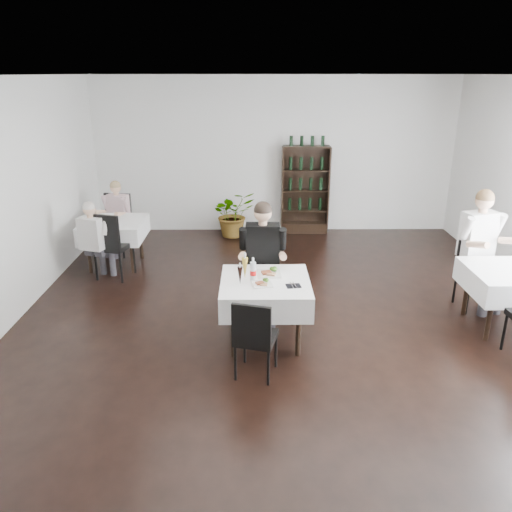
{
  "coord_description": "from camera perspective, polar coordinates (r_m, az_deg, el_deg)",
  "views": [
    {
      "loc": [
        -0.46,
        -5.3,
        3.02
      ],
      "look_at": [
        -0.41,
        0.2,
        1.0
      ],
      "focal_mm": 35.0,
      "sensor_mm": 36.0,
      "label": 1
    }
  ],
  "objects": [
    {
      "name": "potted_tree",
      "position": [
        9.74,
        -2.62,
        4.86
      ],
      "size": [
        1.02,
        0.96,
        0.9
      ],
      "primitive_type": "imported",
      "rotation": [
        0.0,
        0.0,
        0.4
      ],
      "color": "#25541C",
      "rests_on": "ground"
    },
    {
      "name": "right_chair_far",
      "position": [
        7.35,
        23.68,
        -1.46
      ],
      "size": [
        0.45,
        0.46,
        0.92
      ],
      "color": "black",
      "rests_on": "ground"
    },
    {
      "name": "pilsner_dark",
      "position": [
        5.63,
        -1.84,
        -2.24
      ],
      "size": [
        0.06,
        0.06,
        0.26
      ],
      "color": "black",
      "rests_on": "main_table"
    },
    {
      "name": "left_table",
      "position": [
        8.46,
        -15.91,
        2.92
      ],
      "size": [
        0.98,
        0.98,
        0.77
      ],
      "color": "black",
      "rests_on": "ground"
    },
    {
      "name": "room_shell",
      "position": [
        5.53,
        4.23,
        4.17
      ],
      "size": [
        9.0,
        9.0,
        9.0
      ],
      "color": "black",
      "rests_on": "ground"
    },
    {
      "name": "wine_shelf",
      "position": [
        9.91,
        5.64,
        7.42
      ],
      "size": [
        0.9,
        0.28,
        1.75
      ],
      "color": "black",
      "rests_on": "ground"
    },
    {
      "name": "right_table",
      "position": [
        6.86,
        26.92,
        -2.59
      ],
      "size": [
        0.98,
        0.98,
        0.77
      ],
      "color": "black",
      "rests_on": "ground"
    },
    {
      "name": "main_chair_near",
      "position": [
        5.16,
        -0.21,
        -8.96
      ],
      "size": [
        0.5,
        0.5,
        0.89
      ],
      "color": "black",
      "rests_on": "ground"
    },
    {
      "name": "main_table",
      "position": [
        5.82,
        1.06,
        -4.17
      ],
      "size": [
        1.03,
        1.03,
        0.77
      ],
      "color": "black",
      "rests_on": "ground"
    },
    {
      "name": "diner_main",
      "position": [
        6.26,
        0.76,
        0.33
      ],
      "size": [
        0.59,
        0.58,
        1.54
      ],
      "color": "#3B3A41",
      "rests_on": "ground"
    },
    {
      "name": "coke_bottle",
      "position": [
        5.72,
        -0.34,
        -1.77
      ],
      "size": [
        0.07,
        0.07,
        0.28
      ],
      "color": "silver",
      "rests_on": "main_table"
    },
    {
      "name": "left_chair_far",
      "position": [
        9.11,
        -15.68,
        3.98
      ],
      "size": [
        0.54,
        0.54,
        1.04
      ],
      "color": "black",
      "rests_on": "ground"
    },
    {
      "name": "diner_right_far",
      "position": [
        7.25,
        24.47,
        1.61
      ],
      "size": [
        0.68,
        0.73,
        1.61
      ],
      "color": "#3B3A41",
      "rests_on": "ground"
    },
    {
      "name": "plate_near",
      "position": [
        5.65,
        0.75,
        -3.15
      ],
      "size": [
        0.25,
        0.25,
        0.07
      ],
      "color": "white",
      "rests_on": "main_table"
    },
    {
      "name": "left_chair_near",
      "position": [
        7.91,
        -16.34,
        1.58
      ],
      "size": [
        0.59,
        0.6,
        1.06
      ],
      "color": "black",
      "rests_on": "ground"
    },
    {
      "name": "main_chair_far",
      "position": [
        6.43,
        1.22,
        -2.71
      ],
      "size": [
        0.52,
        0.52,
        0.91
      ],
      "color": "black",
      "rests_on": "ground"
    },
    {
      "name": "diner_left_far",
      "position": [
        9.0,
        -15.73,
        4.82
      ],
      "size": [
        0.56,
        0.59,
        1.29
      ],
      "color": "#3B3A41",
      "rests_on": "ground"
    },
    {
      "name": "napkin_cutlery",
      "position": [
        5.63,
        4.3,
        -3.4
      ],
      "size": [
        0.18,
        0.18,
        0.02
      ],
      "color": "black",
      "rests_on": "main_table"
    },
    {
      "name": "diner_left_near",
      "position": [
        7.86,
        -17.95,
        2.3
      ],
      "size": [
        0.54,
        0.58,
        1.27
      ],
      "color": "#3B3A41",
      "rests_on": "ground"
    },
    {
      "name": "pilsner_lager",
      "position": [
        5.77,
        -1.28,
        -1.39
      ],
      "size": [
        0.07,
        0.07,
        0.32
      ],
      "color": "gold",
      "rests_on": "main_table"
    },
    {
      "name": "plate_far",
      "position": [
        5.93,
        1.57,
        -1.94
      ],
      "size": [
        0.28,
        0.28,
        0.09
      ],
      "color": "white",
      "rests_on": "main_table"
    }
  ]
}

